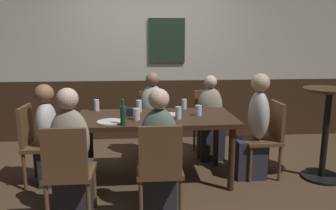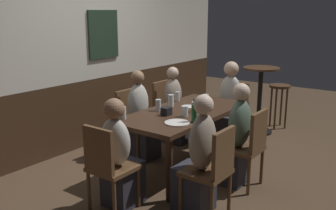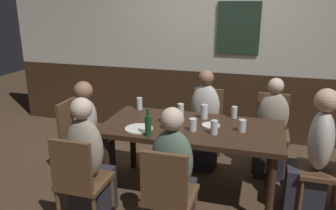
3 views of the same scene
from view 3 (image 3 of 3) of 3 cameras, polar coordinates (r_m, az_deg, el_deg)
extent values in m
plane|color=#4C3826|center=(3.69, 3.79, -14.35)|extent=(12.00, 12.00, 0.00)
cube|color=#3D2819|center=(4.98, 8.08, 0.16)|extent=(6.40, 0.10, 0.95)
cube|color=beige|center=(4.76, 8.76, 15.26)|extent=(6.40, 0.10, 1.65)
cube|color=#233828|center=(4.68, 11.76, 12.58)|extent=(0.56, 0.03, 0.68)
cube|color=#382316|center=(3.37, 4.04, -3.95)|extent=(1.76, 0.86, 0.05)
cylinder|color=#382316|center=(3.46, -10.33, -10.31)|extent=(0.07, 0.07, 0.69)
cylinder|color=#382316|center=(3.15, 16.84, -13.77)|extent=(0.07, 0.07, 0.69)
cylinder|color=#382316|center=(4.03, -5.93, -5.96)|extent=(0.07, 0.07, 0.69)
cylinder|color=#382316|center=(3.77, 16.88, -8.38)|extent=(0.07, 0.07, 0.69)
cube|color=brown|center=(3.10, -13.83, -12.30)|extent=(0.40, 0.40, 0.04)
cube|color=brown|center=(2.85, -15.98, -9.83)|extent=(0.36, 0.04, 0.43)
cylinder|color=brown|center=(3.41, -14.66, -13.75)|extent=(0.04, 0.04, 0.41)
cylinder|color=brown|center=(3.27, -9.34, -14.89)|extent=(0.04, 0.04, 0.41)
cube|color=brown|center=(2.82, 0.43, -14.87)|extent=(0.40, 0.40, 0.04)
cube|color=brown|center=(2.56, -0.70, -12.48)|extent=(0.36, 0.04, 0.43)
cylinder|color=brown|center=(3.13, -1.82, -16.28)|extent=(0.04, 0.04, 0.41)
cylinder|color=brown|center=(3.05, 4.55, -17.23)|extent=(0.04, 0.04, 0.41)
cube|color=brown|center=(4.12, 16.92, -4.83)|extent=(0.40, 0.40, 0.04)
cube|color=brown|center=(4.21, 17.20, -0.97)|extent=(0.36, 0.04, 0.43)
cylinder|color=brown|center=(4.07, 19.05, -8.85)|extent=(0.04, 0.04, 0.41)
cylinder|color=brown|center=(4.06, 14.21, -8.46)|extent=(0.04, 0.04, 0.41)
cylinder|color=brown|center=(4.37, 18.90, -6.93)|extent=(0.04, 0.04, 0.41)
cylinder|color=brown|center=(4.37, 14.43, -6.56)|extent=(0.04, 0.04, 0.41)
cube|color=brown|center=(4.17, 6.24, -3.88)|extent=(0.40, 0.40, 0.04)
cube|color=brown|center=(4.26, 6.78, -0.09)|extent=(0.36, 0.04, 0.43)
cylinder|color=brown|center=(4.08, 8.07, -7.88)|extent=(0.04, 0.04, 0.41)
cylinder|color=brown|center=(4.14, 3.37, -7.38)|extent=(0.04, 0.04, 0.41)
cylinder|color=brown|center=(4.39, 8.74, -6.04)|extent=(0.04, 0.04, 0.41)
cylinder|color=brown|center=(4.44, 4.37, -5.60)|extent=(0.04, 0.04, 0.41)
cube|color=brown|center=(3.46, 24.37, -10.08)|extent=(0.40, 0.40, 0.04)
cylinder|color=brown|center=(3.40, 21.33, -14.57)|extent=(0.04, 0.04, 0.41)
cylinder|color=brown|center=(3.69, 20.94, -11.84)|extent=(0.04, 0.04, 0.41)
cylinder|color=brown|center=(3.75, 26.23, -12.12)|extent=(0.04, 0.04, 0.41)
cube|color=brown|center=(3.90, -13.96, -5.90)|extent=(0.40, 0.40, 0.04)
cube|color=brown|center=(3.90, -16.50, -2.37)|extent=(0.04, 0.36, 0.43)
cylinder|color=brown|center=(4.05, -10.41, -8.25)|extent=(0.04, 0.04, 0.41)
cylinder|color=brown|center=(3.78, -12.73, -10.34)|extent=(0.04, 0.04, 0.41)
cylinder|color=brown|center=(4.20, -14.61, -7.55)|extent=(0.04, 0.04, 0.41)
cylinder|color=brown|center=(3.94, -17.12, -9.48)|extent=(0.04, 0.04, 0.41)
cube|color=#2D2D38|center=(3.30, -12.42, -14.37)|extent=(0.32, 0.34, 0.45)
ellipsoid|color=tan|center=(3.00, -13.85, -7.07)|extent=(0.34, 0.22, 0.55)
sphere|color=beige|center=(2.87, -14.36, -0.58)|extent=(0.19, 0.19, 0.19)
cube|color=#2D2D38|center=(3.04, 1.12, -16.87)|extent=(0.32, 0.34, 0.45)
ellipsoid|color=#56705B|center=(2.72, 0.67, -9.32)|extent=(0.34, 0.22, 0.53)
sphere|color=beige|center=(2.58, 0.70, -2.37)|extent=(0.18, 0.18, 0.18)
cube|color=#2D2D38|center=(4.08, 16.66, -8.17)|extent=(0.32, 0.34, 0.45)
ellipsoid|color=tan|center=(3.99, 17.25, -1.45)|extent=(0.34, 0.22, 0.50)
sphere|color=beige|center=(3.91, 17.68, 3.11)|extent=(0.17, 0.17, 0.17)
cube|color=#2D2D38|center=(4.13, 5.82, -7.16)|extent=(0.32, 0.34, 0.45)
ellipsoid|color=beige|center=(4.04, 6.27, -0.23)|extent=(0.34, 0.22, 0.54)
sphere|color=#936B4C|center=(3.95, 6.44, 4.62)|extent=(0.18, 0.18, 0.18)
cube|color=#2D2D38|center=(3.54, 21.82, -12.91)|extent=(0.34, 0.32, 0.45)
ellipsoid|color=beige|center=(3.34, 24.33, -5.44)|extent=(0.22, 0.34, 0.56)
sphere|color=#DBB293|center=(3.22, 25.15, 0.71)|extent=(0.21, 0.21, 0.21)
cube|color=#2D2D38|center=(3.92, -12.07, -8.91)|extent=(0.34, 0.32, 0.45)
ellipsoid|color=beige|center=(3.79, -13.71, -2.43)|extent=(0.22, 0.34, 0.47)
sphere|color=#936B4C|center=(3.69, -14.07, 2.35)|extent=(0.20, 0.20, 0.20)
cylinder|color=silver|center=(3.27, 12.36, -3.41)|extent=(0.07, 0.07, 0.12)
cylinder|color=#331E14|center=(3.28, 12.34, -3.65)|extent=(0.06, 0.06, 0.09)
cylinder|color=silver|center=(3.62, 11.08, -1.20)|extent=(0.06, 0.06, 0.12)
cylinder|color=gold|center=(3.63, 11.06, -1.46)|extent=(0.05, 0.05, 0.09)
cylinder|color=silver|center=(3.60, 2.14, -0.85)|extent=(0.07, 0.07, 0.14)
cylinder|color=silver|center=(3.61, 2.14, -1.10)|extent=(0.06, 0.06, 0.11)
cylinder|color=silver|center=(3.84, -4.82, 0.24)|extent=(0.06, 0.06, 0.14)
cylinder|color=gold|center=(3.85, -4.81, -0.13)|extent=(0.06, 0.06, 0.09)
cylinder|color=silver|center=(3.16, 7.78, -3.73)|extent=(0.07, 0.07, 0.13)
cylinder|color=gold|center=(3.17, 7.75, -4.40)|extent=(0.06, 0.06, 0.05)
cylinder|color=silver|center=(3.55, 6.13, -1.11)|extent=(0.08, 0.08, 0.15)
cylinder|color=#331E14|center=(3.56, 6.11, -1.58)|extent=(0.07, 0.07, 0.09)
cylinder|color=silver|center=(3.25, 0.03, -3.06)|extent=(0.08, 0.08, 0.12)
cylinder|color=#C6842D|center=(3.26, 0.03, -3.63)|extent=(0.07, 0.07, 0.05)
cylinder|color=silver|center=(3.22, 4.19, -3.33)|extent=(0.07, 0.07, 0.12)
cylinder|color=#B26623|center=(3.22, 4.19, -3.64)|extent=(0.06, 0.06, 0.08)
cylinder|color=#194723|center=(3.09, -3.35, -3.51)|extent=(0.06, 0.06, 0.19)
cylinder|color=#194723|center=(3.05, -3.40, -1.22)|extent=(0.03, 0.03, 0.07)
cylinder|color=white|center=(3.28, -4.92, -3.98)|extent=(0.27, 0.27, 0.01)
cylinder|color=white|center=(3.38, 7.22, -3.40)|extent=(0.18, 0.18, 0.01)
cube|color=black|center=(3.46, -0.17, -2.05)|extent=(0.11, 0.09, 0.09)
camera|label=1|loc=(0.97, -90.97, -25.31)|focal=34.15mm
camera|label=2|loc=(4.37, -66.69, 6.72)|focal=40.99mm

